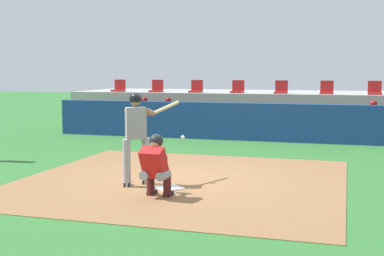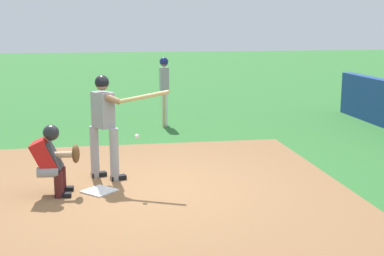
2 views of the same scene
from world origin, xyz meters
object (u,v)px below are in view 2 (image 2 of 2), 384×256
object	(u,v)px
home_plate	(100,191)
catcher_crouched	(53,157)
batter_at_plate	(105,121)
on_deck_batter	(164,87)

from	to	relation	value
home_plate	catcher_crouched	world-z (taller)	catcher_crouched
batter_at_plate	home_plate	bearing A→B (deg)	-9.99
home_plate	on_deck_batter	distance (m)	5.67
catcher_crouched	batter_at_plate	bearing A→B (deg)	130.39
batter_at_plate	catcher_crouched	distance (m)	1.15
on_deck_batter	catcher_crouched	bearing A→B (deg)	-23.79
batter_at_plate	on_deck_batter	bearing A→B (deg)	161.66
home_plate	catcher_crouched	xyz separation A→B (m)	(0.01, -0.69, 0.59)
batter_at_plate	catcher_crouched	xyz separation A→B (m)	(0.69, -0.81, -0.43)
home_plate	batter_at_plate	size ratio (longest dim) A/B	0.24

